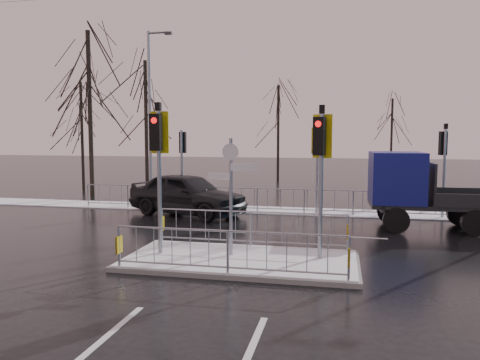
% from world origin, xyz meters
% --- Properties ---
extents(ground, '(120.00, 120.00, 0.00)m').
position_xyz_m(ground, '(0.00, 0.00, 0.00)').
color(ground, black).
rests_on(ground, ground).
extents(snow_verge, '(30.00, 2.00, 0.04)m').
position_xyz_m(snow_verge, '(0.00, 8.60, 0.02)').
color(snow_verge, white).
rests_on(snow_verge, ground).
extents(lane_markings, '(8.00, 11.38, 0.01)m').
position_xyz_m(lane_markings, '(0.00, -0.33, 0.00)').
color(lane_markings, silver).
rests_on(lane_markings, ground).
extents(traffic_island, '(6.00, 3.04, 4.15)m').
position_xyz_m(traffic_island, '(-0.01, 0.01, 0.39)').
color(traffic_island, slate).
rests_on(traffic_island, ground).
extents(far_kerb_fixtures, '(18.00, 0.65, 3.83)m').
position_xyz_m(far_kerb_fixtures, '(0.29, 8.09, 1.02)').
color(far_kerb_fixtures, gray).
rests_on(far_kerb_fixtures, ground).
extents(car_far_lane, '(5.58, 3.76, 1.76)m').
position_xyz_m(car_far_lane, '(-3.75, 6.80, 0.88)').
color(car_far_lane, black).
rests_on(car_far_lane, ground).
extents(flatbed_truck, '(5.90, 2.28, 2.71)m').
position_xyz_m(flatbed_truck, '(5.24, 5.74, 1.44)').
color(flatbed_truck, black).
rests_on(flatbed_truck, ground).
extents(tree_near_a, '(4.75, 4.75, 8.97)m').
position_xyz_m(tree_near_a, '(-10.50, 11.00, 6.11)').
color(tree_near_a, black).
rests_on(tree_near_a, ground).
extents(tree_near_b, '(4.00, 4.00, 7.55)m').
position_xyz_m(tree_near_b, '(-8.00, 12.50, 5.15)').
color(tree_near_b, black).
rests_on(tree_near_b, ground).
extents(tree_near_c, '(3.50, 3.50, 6.61)m').
position_xyz_m(tree_near_c, '(-12.50, 13.50, 4.50)').
color(tree_near_c, black).
rests_on(tree_near_c, ground).
extents(tree_far_a, '(3.75, 3.75, 7.08)m').
position_xyz_m(tree_far_a, '(-2.00, 22.00, 4.82)').
color(tree_far_a, black).
rests_on(tree_far_a, ground).
extents(tree_far_b, '(3.25, 3.25, 6.14)m').
position_xyz_m(tree_far_b, '(6.00, 24.00, 4.18)').
color(tree_far_b, black).
rests_on(tree_far_b, ground).
extents(street_lamp_left, '(1.25, 0.18, 8.20)m').
position_xyz_m(street_lamp_left, '(-6.43, 9.50, 4.49)').
color(street_lamp_left, gray).
rests_on(street_lamp_left, ground).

